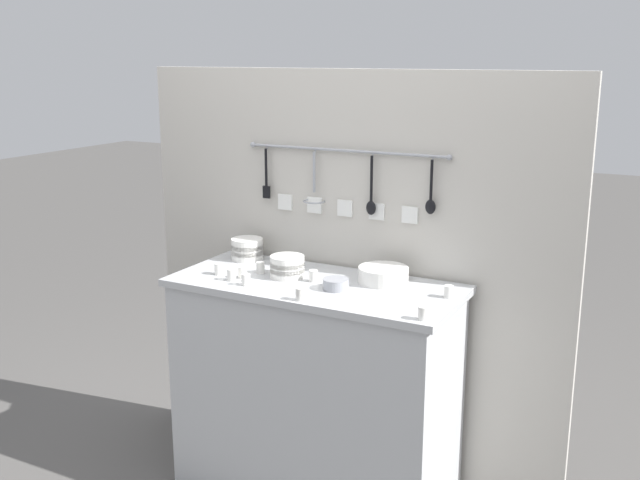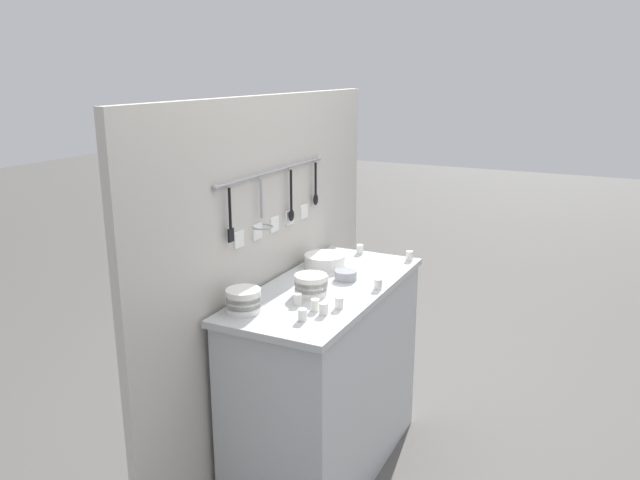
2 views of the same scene
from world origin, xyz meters
The scene contains 15 objects.
counter centered at (0.00, 0.00, 0.48)m, with size 1.19×0.53×0.95m.
back_wall centered at (0.00, 0.30, 0.90)m, with size 1.99×0.11×1.80m.
bowl_stack_tall_left centered at (-0.44, 0.17, 1.00)m, with size 0.14×0.14×0.10m.
bowl_stack_back_corner centered at (-0.14, 0.01, 1.00)m, with size 0.14×0.14×0.09m.
plate_stack centered at (0.25, 0.13, 0.99)m, with size 0.21×0.21×0.06m.
steel_mixing_bowl centered at (0.11, -0.04, 0.98)m, with size 0.11×0.11×0.04m.
cup_back_right centered at (-0.01, 0.01, 0.98)m, with size 0.04×0.04×0.05m.
cup_front_right centered at (-0.30, -0.09, 0.98)m, with size 0.04×0.04×0.05m.
cup_beside_plates centered at (-0.27, 0.01, 0.98)m, with size 0.04×0.04×0.05m.
cup_back_left centered at (-0.32, -0.14, 0.98)m, with size 0.04×0.04×0.05m.
cup_front_left centered at (-0.41, -0.09, 0.98)m, with size 0.04×0.04×0.05m.
cup_centre centered at (0.54, -0.21, 0.98)m, with size 0.04×0.04×0.05m.
cup_by_caddy centered at (-0.23, -0.16, 0.98)m, with size 0.04×0.04×0.05m.
cup_edge_near centered at (0.06, -0.23, 0.98)m, with size 0.04×0.04×0.05m.
cup_mid_row centered at (0.54, 0.06, 0.98)m, with size 0.04×0.04×0.05m.
Camera 1 is at (1.37, -2.58, 1.86)m, focal length 42.00 mm.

